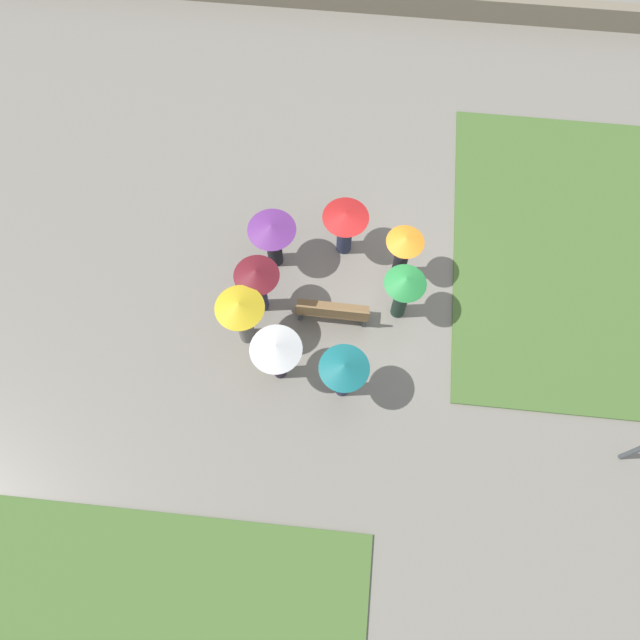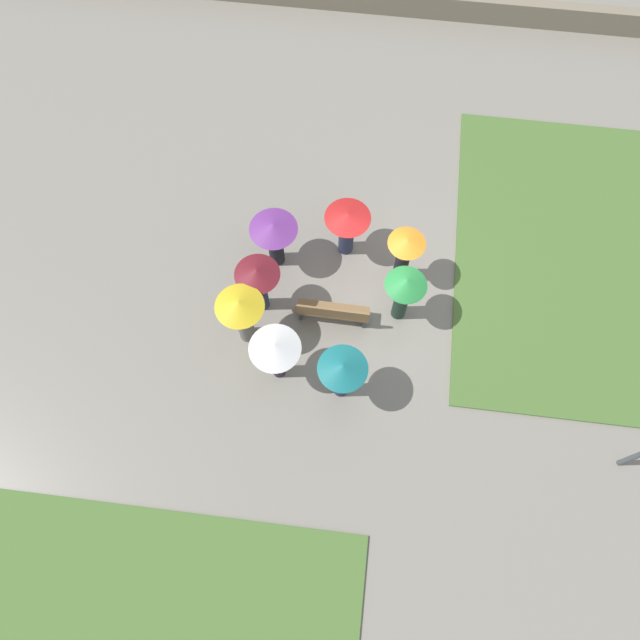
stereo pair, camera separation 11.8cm
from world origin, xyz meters
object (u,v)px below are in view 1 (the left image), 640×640
Objects in this scene: crowd_person_green at (404,289)px; crowd_person_purple at (273,236)px; crowd_person_maroon at (258,280)px; crowd_person_teal at (344,372)px; crowd_person_white at (277,352)px; park_bench at (332,312)px; crowd_person_red at (345,224)px; crowd_person_orange at (403,251)px; crowd_person_yellow at (241,314)px.

crowd_person_green reaches higher than crowd_person_purple.
crowd_person_maroon is at bearing -38.72° from crowd_person_green.
crowd_person_teal reaches higher than crowd_person_purple.
crowd_person_white is 1.55m from crowd_person_teal.
park_bench is 2.04m from crowd_person_maroon.
crowd_person_teal is at bearing 19.24° from crowd_person_green.
crowd_person_red is at bearing 47.76° from crowd_person_white.
crowd_person_white reaches higher than crowd_person_green.
crowd_person_purple is at bearing -42.73° from park_bench.
crowd_person_maroon is at bearing 69.17° from crowd_person_orange.
crowd_person_green is at bearing -12.20° from crowd_person_maroon.
crowd_person_yellow is 4.18m from crowd_person_orange.
crowd_person_red is 0.89× the size of crowd_person_white.
crowd_person_green reaches higher than park_bench.
crowd_person_white reaches higher than crowd_person_orange.
crowd_person_yellow is 2.70m from crowd_person_teal.
park_bench is 1.03× the size of crowd_person_purple.
crowd_person_yellow reaches higher than crowd_person_orange.
crowd_person_purple is at bearing 75.99° from crowd_person_white.
crowd_person_maroon is 2.98m from crowd_person_teal.
crowd_person_maroon is (3.41, 0.17, 0.09)m from crowd_person_green.
park_bench is at bearing -28.26° from crowd_person_green.
crowd_person_green is (-1.51, 1.70, 0.16)m from crowd_person_red.
crowd_person_white is at bearing -83.93° from crowd_person_maroon.
crowd_person_maroon is at bearing -6.03° from park_bench.
crowd_person_yellow is 1.06× the size of crowd_person_teal.
crowd_person_red is 0.88× the size of crowd_person_maroon.
crowd_person_green is 1.01× the size of crowd_person_teal.
park_bench is at bearing 6.09° from crowd_person_yellow.
crowd_person_orange is 1.07× the size of crowd_person_purple.
crowd_person_white is at bearing 96.76° from crowd_person_orange.
crowd_person_red is at bearing -10.72° from crowd_person_purple.
crowd_person_maroon is (0.17, 1.33, 0.18)m from crowd_person_purple.
crowd_person_purple is (-0.42, -2.19, -0.16)m from crowd_person_yellow.
crowd_person_white reaches higher than park_bench.
park_bench is at bearing 30.90° from crowd_person_red.
park_bench is 0.95× the size of crowd_person_white.
crowd_person_maroon is (-0.25, -0.87, 0.02)m from crowd_person_yellow.
crowd_person_red is at bearing 25.47° from crowd_person_orange.
crowd_person_green is 3.34m from crowd_person_white.
crowd_person_purple is 0.92× the size of crowd_person_white.
crowd_person_red reaches higher than park_bench.
crowd_person_yellow reaches higher than crowd_person_teal.
crowd_person_teal is (-0.40, 1.80, 0.93)m from park_bench.
crowd_person_teal is at bearing -86.91° from crowd_person_purple.
crowd_person_maroon is at bearing -125.32° from crowd_person_purple.
crowd_person_green reaches higher than crowd_person_teal.
crowd_person_red is 3.49m from crowd_person_yellow.
crowd_person_maroon reaches higher than crowd_person_teal.
crowd_person_maroon is at bearing 87.82° from crowd_person_white.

